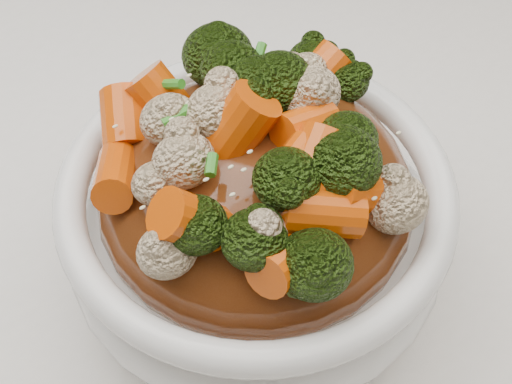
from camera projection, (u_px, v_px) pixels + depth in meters
tablecloth at (235, 228)px, 0.48m from camera, size 1.20×0.80×0.04m
bowl at (256, 227)px, 0.41m from camera, size 0.23×0.23×0.08m
sauce_base at (256, 195)px, 0.38m from camera, size 0.19×0.19×0.09m
carrots at (256, 115)px, 0.34m from camera, size 0.19×0.19×0.05m
broccoli at (256, 117)px, 0.34m from camera, size 0.19×0.19×0.04m
cauliflower at (256, 120)px, 0.34m from camera, size 0.19×0.19×0.03m
scallions at (256, 114)px, 0.34m from camera, size 0.14×0.14×0.02m
sesame_seeds at (256, 114)px, 0.34m from camera, size 0.17×0.17×0.01m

